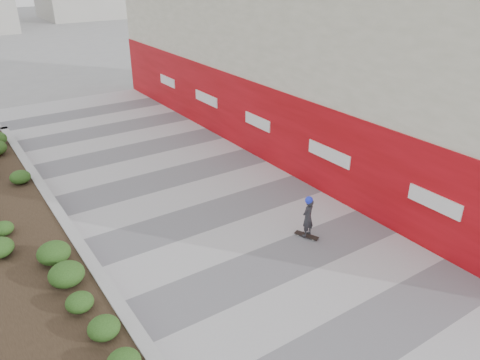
% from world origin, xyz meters
% --- Properties ---
extents(ground, '(160.00, 160.00, 0.00)m').
position_xyz_m(ground, '(0.00, 0.00, 0.00)').
color(ground, gray).
rests_on(ground, ground).
extents(walkway, '(8.00, 36.00, 0.01)m').
position_xyz_m(walkway, '(0.00, 3.00, 0.01)').
color(walkway, '#A8A8AD').
rests_on(walkway, ground).
extents(building, '(6.04, 24.08, 8.00)m').
position_xyz_m(building, '(6.98, 8.98, 3.98)').
color(building, beige).
rests_on(building, ground).
extents(planter, '(3.00, 18.00, 0.90)m').
position_xyz_m(planter, '(-5.50, 7.00, 0.42)').
color(planter, '#9E9EA0').
rests_on(planter, ground).
extents(manhole_cover, '(0.44, 0.44, 0.01)m').
position_xyz_m(manhole_cover, '(0.50, 3.00, 0.00)').
color(manhole_cover, '#595654').
rests_on(manhole_cover, ground).
extents(skateboarder, '(0.49, 0.74, 1.33)m').
position_xyz_m(skateboarder, '(1.61, 2.31, 0.68)').
color(skateboarder, beige).
rests_on(skateboarder, ground).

